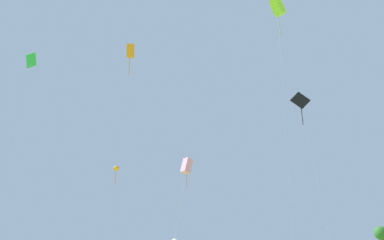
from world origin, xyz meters
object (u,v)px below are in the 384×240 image
tree_distant_left (380,234)px  kite_black_diamond (300,102)px  kite_green_diamond (30,62)px  kite_orange_parafoil (115,169)px  kite_lime_box (277,7)px  kite_pink_box (186,166)px  kite_orange_box (130,51)px

tree_distant_left → kite_black_diamond: bearing=-123.7°
kite_green_diamond → kite_orange_parafoil: bearing=-1.8°
kite_lime_box → kite_green_diamond: bearing=-176.2°
kite_pink_box → kite_black_diamond: bearing=32.1°
kite_lime_box → kite_pink_box: kite_lime_box is taller
kite_lime_box → kite_orange_parafoil: bearing=-173.0°
kite_orange_box → kite_pink_box: 30.05m
kite_green_diamond → tree_distant_left: kite_green_diamond is taller
kite_green_diamond → kite_black_diamond: 36.91m
kite_orange_box → kite_pink_box: (9.36, -17.43, -22.62)m
kite_orange_box → kite_orange_parafoil: (0.47, -5.96, -20.34)m
kite_orange_box → kite_lime_box: bearing=-7.7°
kite_green_diamond → kite_black_diamond: kite_green_diamond is taller
kite_black_diamond → kite_pink_box: size_ratio=2.17×
kite_green_diamond → kite_orange_box: bearing=23.6°
kite_lime_box → kite_orange_box: (-23.29, 3.15, -6.09)m
kite_green_diamond → kite_lime_box: kite_lime_box is taller
kite_green_diamond → kite_orange_box: kite_orange_box is taller
tree_distant_left → kite_green_diamond: bearing=-147.0°
tree_distant_left → kite_orange_parafoil: bearing=-140.8°
kite_pink_box → kite_orange_parafoil: size_ratio=0.83×
kite_orange_parafoil → kite_black_diamond: bearing=-6.8°
kite_pink_box → kite_lime_box: bearing=45.7°
kite_black_diamond → kite_orange_box: (-23.31, 8.68, 12.57)m
kite_green_diamond → kite_pink_box: size_ratio=2.97×
kite_black_diamond → kite_orange_parafoil: (-22.85, 2.72, -7.77)m
kite_black_diamond → kite_pink_box: bearing=-147.9°
kite_green_diamond → kite_orange_parafoil: size_ratio=2.47×
kite_black_diamond → kite_orange_parafoil: kite_black_diamond is taller
kite_orange_parafoil → tree_distant_left: bearing=39.2°
kite_orange_parafoil → kite_lime_box: bearing=7.0°
kite_black_diamond → kite_pink_box: kite_black_diamond is taller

